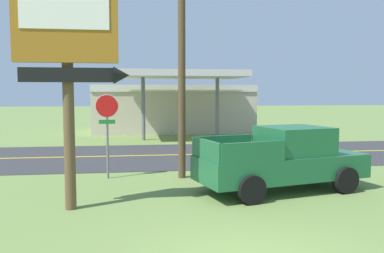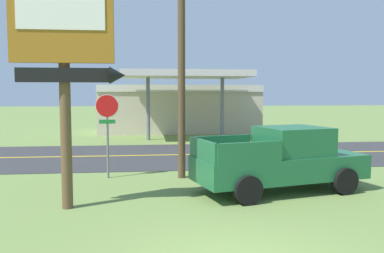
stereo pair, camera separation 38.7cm
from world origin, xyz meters
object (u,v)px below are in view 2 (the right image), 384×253
pickup_green_parked_on_lawn (282,160)px  utility_pole (181,48)px  stop_sign (107,121)px  motel_sign (65,41)px  gas_station (179,107)px

pickup_green_parked_on_lawn → utility_pole: bearing=140.8°
stop_sign → utility_pole: size_ratio=0.35×
utility_pole → pickup_green_parked_on_lawn: utility_pole is taller
stop_sign → utility_pole: utility_pole is taller
motel_sign → stop_sign: 4.52m
motel_sign → gas_station: size_ratio=0.53×
stop_sign → gas_station: gas_station is taller
stop_sign → pickup_green_parked_on_lawn: (5.45, -2.57, -1.06)m
motel_sign → stop_sign: motel_sign is taller
motel_sign → utility_pole: utility_pole is taller
stop_sign → pickup_green_parked_on_lawn: stop_sign is taller
utility_pole → gas_station: size_ratio=0.71×
gas_station → pickup_green_parked_on_lawn: gas_station is taller
stop_sign → utility_pole: 3.64m
motel_sign → pickup_green_parked_on_lawn: 7.04m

